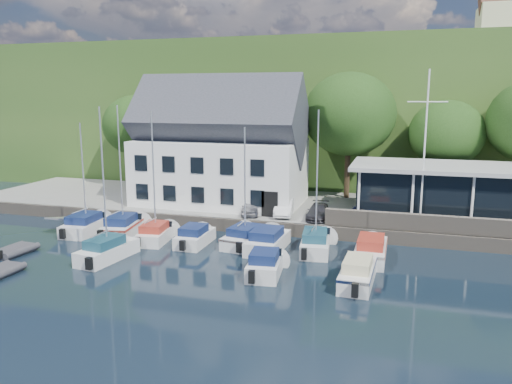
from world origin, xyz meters
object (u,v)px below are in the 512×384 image
car_blue (364,211)px  boat_r2_3 (265,262)px  boat_r1_7 (371,248)px  car_white (284,207)px  harbor_building (221,153)px  boat_r1_5 (268,239)px  boat_r1_1 (121,173)px  car_dgrey (318,211)px  boat_r1_0 (83,173)px  boat_r1_4 (245,183)px  boat_r1_2 (154,184)px  boat_r2_4 (358,270)px  boat_r1_3 (195,235)px  dinghy_1 (0,270)px  dinghy_0 (14,249)px  car_silver (251,207)px  boat_r2_1 (104,188)px  club_pavilion (439,191)px  boat_r1_6 (317,184)px

car_blue → boat_r2_3: 11.97m
boat_r1_7 → car_white: bearing=139.2°
harbor_building → boat_r1_5: harbor_building is taller
car_white → boat_r1_1: (-11.10, -5.44, 3.06)m
harbor_building → car_dgrey: 10.54m
boat_r1_0 → boat_r1_4: bearing=-3.2°
car_white → boat_r1_1: size_ratio=0.40×
harbor_building → boat_r1_2: 9.61m
boat_r1_7 → boat_r2_4: 4.47m
boat_r1_3 → boat_r1_4: 5.08m
dinghy_1 → car_dgrey: bearing=44.5°
car_white → boat_r1_5: bearing=-94.5°
car_white → boat_r1_7: car_white is taller
boat_r1_2 → car_dgrey: bearing=21.8°
boat_r2_3 → dinghy_0: size_ratio=1.77×
car_silver → boat_r1_5: (2.89, -5.53, -0.81)m
boat_r1_3 → boat_r1_7: bearing=0.3°
car_silver → boat_r2_3: 11.00m
boat_r1_2 → boat_r1_3: (3.01, 0.04, -3.49)m
boat_r2_4 → boat_r2_3: bearing=-176.5°
car_dgrey → boat_r1_2: boat_r1_2 is taller
boat_r1_7 → boat_r2_1: bearing=-163.5°
boat_r1_0 → boat_r1_5: 14.88m
club_pavilion → boat_r1_0: bearing=-162.0°
harbor_building → car_dgrey: (9.19, -3.48, -3.80)m
harbor_building → boat_r1_6: bearing=-40.8°
car_silver → boat_r1_1: 10.30m
car_silver → boat_r1_2: boat_r1_2 is taller
club_pavilion → boat_r1_7: 10.05m
boat_r1_0 → boat_r1_6: size_ratio=1.00×
boat_r1_3 → boat_r1_1: bearing=171.7°
boat_r1_2 → boat_r1_6: size_ratio=0.92×
boat_r2_1 → boat_r1_5: bearing=35.2°
boat_r1_7 → boat_r1_2: bearing=-179.2°
harbor_building → boat_r1_1: size_ratio=1.54×
boat_r1_4 → boat_r1_6: boat_r1_6 is taller
car_dgrey → club_pavilion: bearing=16.3°
harbor_building → dinghy_0: harbor_building is taller
car_silver → boat_r1_6: bearing=-51.4°
boat_r1_1 → boat_r1_7: 18.62m
dinghy_0 → boat_r1_5: bearing=24.3°
car_blue → boat_r1_0: (-20.22, -5.96, 2.92)m
harbor_building → car_white: harbor_building is taller
boat_r1_3 → boat_r1_5: 5.21m
harbor_building → car_blue: 13.40m
dinghy_0 → boat_r1_3: bearing=31.8°
car_silver → boat_r1_4: bearing=-89.6°
car_blue → boat_r1_2: size_ratio=0.45×
boat_r2_3 → dinghy_1: boat_r2_3 is taller
car_blue → boat_r1_7: (0.98, -6.37, -0.88)m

